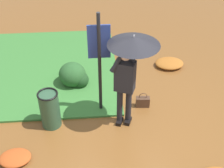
{
  "coord_description": "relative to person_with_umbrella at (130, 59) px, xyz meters",
  "views": [
    {
      "loc": [
        -0.65,
        -4.47,
        4.55
      ],
      "look_at": [
        -0.24,
        0.42,
        0.85
      ],
      "focal_mm": 49.03,
      "sensor_mm": 36.0,
      "label": 1
    }
  ],
  "objects": [
    {
      "name": "shrub_cluster",
      "position": [
        -1.14,
        1.38,
        -1.28
      ],
      "size": [
        0.72,
        0.65,
        0.59
      ],
      "color": "#285628",
      "rests_on": "ground_plane"
    },
    {
      "name": "handbag",
      "position": [
        0.4,
        0.45,
        -1.42
      ],
      "size": [
        0.31,
        0.16,
        0.37
      ],
      "color": "#4C3323",
      "rests_on": "ground_plane"
    },
    {
      "name": "grass_verge",
      "position": [
        -2.45,
        2.14,
        -1.53
      ],
      "size": [
        4.8,
        4.0,
        0.05
      ],
      "color": "#387533",
      "rests_on": "ground_plane"
    },
    {
      "name": "trash_bin",
      "position": [
        -1.59,
        0.02,
        -1.13
      ],
      "size": [
        0.42,
        0.42,
        0.83
      ],
      "color": "#2D5138",
      "rests_on": "ground_plane"
    },
    {
      "name": "info_sign_post",
      "position": [
        -0.54,
        0.42,
        -0.11
      ],
      "size": [
        0.44,
        0.07,
        2.3
      ],
      "color": "black",
      "rests_on": "ground_plane"
    },
    {
      "name": "leaf_pile_near_person",
      "position": [
        -2.2,
        -0.88,
        -1.49
      ],
      "size": [
        0.59,
        0.47,
        0.13
      ],
      "color": "#B74C1E",
      "rests_on": "ground_plane"
    },
    {
      "name": "leaf_pile_by_bench",
      "position": [
        1.38,
        2.01,
        -1.47
      ],
      "size": [
        0.75,
        0.6,
        0.17
      ],
      "color": "#A86023",
      "rests_on": "ground_plane"
    },
    {
      "name": "person_with_umbrella",
      "position": [
        0.0,
        0.0,
        0.0
      ],
      "size": [
        0.96,
        0.96,
        2.04
      ],
      "color": "black",
      "rests_on": "ground_plane"
    },
    {
      "name": "ground_plane",
      "position": [
        -0.07,
        -0.22,
        -1.55
      ],
      "size": [
        18.0,
        18.0,
        0.0
      ],
      "primitive_type": "plane",
      "color": "brown"
    }
  ]
}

